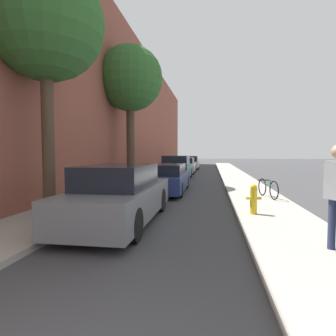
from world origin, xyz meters
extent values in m
plane|color=#3D3D3F|center=(0.00, 16.00, 0.00)|extent=(120.00, 120.00, 0.00)
cube|color=#9E998E|center=(-2.90, 16.00, 0.06)|extent=(2.00, 52.00, 0.12)
cube|color=#9E998E|center=(2.90, 16.00, 0.06)|extent=(2.00, 52.00, 0.12)
cube|color=brown|center=(-4.25, 16.00, 4.83)|extent=(0.70, 52.00, 9.66)
cylinder|color=black|center=(-1.75, 7.32, 0.34)|extent=(0.22, 0.68, 0.68)
cylinder|color=black|center=(-0.28, 7.32, 0.34)|extent=(0.22, 0.68, 0.68)
cylinder|color=black|center=(-1.75, 4.45, 0.34)|extent=(0.22, 0.68, 0.68)
cylinder|color=black|center=(-0.28, 4.45, 0.34)|extent=(0.22, 0.68, 0.68)
cube|color=slate|center=(-1.01, 5.88, 0.55)|extent=(1.67, 4.63, 0.73)
cube|color=black|center=(-1.01, 5.70, 1.19)|extent=(1.47, 2.41, 0.54)
cylinder|color=black|center=(-1.61, 12.81, 0.31)|extent=(0.22, 0.62, 0.62)
cylinder|color=black|center=(0.01, 12.81, 0.31)|extent=(0.22, 0.62, 0.62)
cylinder|color=black|center=(-1.61, 9.90, 0.31)|extent=(0.22, 0.62, 0.62)
cylinder|color=black|center=(0.01, 9.90, 0.31)|extent=(0.22, 0.62, 0.62)
cube|color=navy|center=(-0.80, 11.35, 0.49)|extent=(1.83, 4.69, 0.63)
cube|color=black|center=(-0.80, 11.17, 1.03)|extent=(1.61, 2.44, 0.44)
cylinder|color=black|center=(-1.77, 18.62, 0.33)|extent=(0.22, 0.66, 0.66)
cylinder|color=black|center=(-0.24, 18.62, 0.33)|extent=(0.22, 0.66, 0.66)
cylinder|color=black|center=(-1.77, 15.83, 0.33)|extent=(0.22, 0.66, 0.66)
cylinder|color=black|center=(-0.24, 15.83, 0.33)|extent=(0.22, 0.66, 0.66)
cube|color=#1E6066|center=(-1.00, 17.23, 0.56)|extent=(1.74, 4.51, 0.76)
cube|color=black|center=(-1.00, 17.05, 1.24)|extent=(1.53, 2.34, 0.60)
cylinder|color=black|center=(-1.74, 23.64, 0.33)|extent=(0.22, 0.66, 0.66)
cylinder|color=black|center=(-0.23, 23.64, 0.33)|extent=(0.22, 0.66, 0.66)
cylinder|color=black|center=(-1.74, 20.98, 0.33)|extent=(0.22, 0.66, 0.66)
cylinder|color=black|center=(-0.23, 20.98, 0.33)|extent=(0.22, 0.66, 0.66)
cube|color=silver|center=(-0.99, 22.31, 0.51)|extent=(1.72, 4.30, 0.65)
cube|color=black|center=(-0.99, 22.14, 1.07)|extent=(1.51, 2.24, 0.48)
cylinder|color=black|center=(-1.83, 29.45, 0.36)|extent=(0.22, 0.72, 0.72)
cylinder|color=black|center=(-0.17, 29.45, 0.36)|extent=(0.22, 0.72, 0.72)
cylinder|color=black|center=(-1.83, 26.83, 0.36)|extent=(0.22, 0.72, 0.72)
cylinder|color=black|center=(-0.17, 26.83, 0.36)|extent=(0.22, 0.72, 0.72)
cube|color=silver|center=(-1.00, 28.14, 0.51)|extent=(1.88, 4.22, 0.62)
cube|color=black|center=(-1.00, 27.97, 1.09)|extent=(1.66, 2.19, 0.56)
cylinder|color=#4C3A2B|center=(-3.10, 6.12, 2.23)|extent=(0.32, 0.32, 4.21)
sphere|color=#2D6028|center=(-3.10, 6.12, 5.17)|extent=(3.05, 3.05, 3.05)
cylinder|color=#4C3A2B|center=(-2.96, 13.38, 2.38)|extent=(0.42, 0.42, 4.53)
sphere|color=#2D6028|center=(-2.96, 13.38, 5.57)|extent=(3.36, 3.36, 3.36)
cylinder|color=gold|center=(2.33, 6.85, 0.46)|extent=(0.18, 0.18, 0.68)
sphere|color=gold|center=(2.33, 6.85, 0.83)|extent=(0.17, 0.17, 0.17)
cylinder|color=gold|center=(2.19, 6.85, 0.54)|extent=(0.12, 0.07, 0.07)
cylinder|color=gold|center=(2.47, 6.85, 0.54)|extent=(0.12, 0.07, 0.07)
cylinder|color=#283351|center=(3.24, 4.26, 0.55)|extent=(0.17, 0.17, 0.86)
torus|color=black|center=(3.13, 10.17, 0.45)|extent=(0.20, 0.65, 0.66)
torus|color=black|center=(3.36, 9.24, 0.45)|extent=(0.20, 0.65, 0.66)
cube|color=#2D7547|center=(3.25, 9.70, 0.60)|extent=(0.23, 0.79, 0.04)
cylinder|color=#2D7547|center=(3.29, 9.54, 0.69)|extent=(0.04, 0.04, 0.18)
cube|color=black|center=(3.15, 10.09, 0.71)|extent=(0.44, 0.14, 0.04)
camera|label=1|loc=(1.20, -0.77, 1.77)|focal=29.84mm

